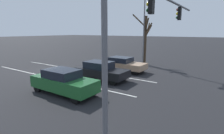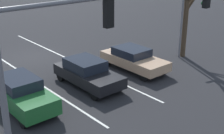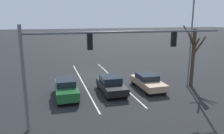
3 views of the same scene
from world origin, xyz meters
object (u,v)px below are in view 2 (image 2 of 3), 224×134
at_px(car_black_midlane_front, 88,73).
at_px(bare_tree_near, 186,11).
at_px(car_tan_leftlane_front, 133,59).
at_px(traffic_signal_gantry, 116,28).
at_px(car_darkgreen_rightlane_front, 20,92).

bearing_deg(car_black_midlane_front, bare_tree_near, 177.89).
bearing_deg(car_black_midlane_front, car_tan_leftlane_front, -178.44).
xyz_separation_m(traffic_signal_gantry, bare_tree_near, (-10.63, -4.89, -1.44)).
bearing_deg(bare_tree_near, car_black_midlane_front, -2.11).
height_order(car_darkgreen_rightlane_front, traffic_signal_gantry, traffic_signal_gantry).
xyz_separation_m(car_darkgreen_rightlane_front, bare_tree_near, (-12.14, 0.27, 2.41)).
relative_size(car_tan_leftlane_front, bare_tree_near, 0.77).
relative_size(traffic_signal_gantry, bare_tree_near, 2.21).
xyz_separation_m(car_tan_leftlane_front, traffic_signal_gantry, (6.11, 5.29, 3.92)).
height_order(car_black_midlane_front, traffic_signal_gantry, traffic_signal_gantry).
relative_size(car_darkgreen_rightlane_front, bare_tree_near, 0.77).
bearing_deg(bare_tree_near, traffic_signal_gantry, 24.69).
bearing_deg(traffic_signal_gantry, bare_tree_near, -155.31).
bearing_deg(car_darkgreen_rightlane_front, car_tan_leftlane_front, -179.02).
bearing_deg(traffic_signal_gantry, car_darkgreen_rightlane_front, -73.68).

